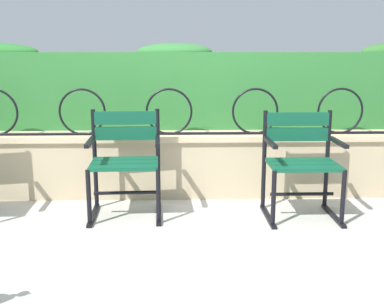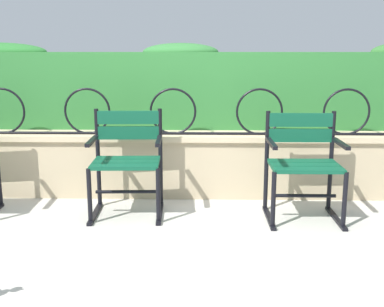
{
  "view_description": "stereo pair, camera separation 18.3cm",
  "coord_description": "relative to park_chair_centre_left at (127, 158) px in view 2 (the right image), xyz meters",
  "views": [
    {
      "loc": [
        -0.1,
        -3.52,
        1.32
      ],
      "look_at": [
        0.0,
        0.07,
        0.55
      ],
      "focal_mm": 44.8,
      "sensor_mm": 36.0,
      "label": 1
    },
    {
      "loc": [
        0.08,
        -3.52,
        1.32
      ],
      "look_at": [
        0.0,
        0.07,
        0.55
      ],
      "focal_mm": 44.8,
      "sensor_mm": 36.0,
      "label": 2
    }
  ],
  "objects": [
    {
      "name": "ground_plane",
      "position": [
        0.54,
        -0.29,
        -0.46
      ],
      "size": [
        60.0,
        60.0,
        0.0
      ],
      "primitive_type": "plane",
      "color": "#BCB7AD"
    },
    {
      "name": "stone_wall",
      "position": [
        0.54,
        0.53,
        -0.16
      ],
      "size": [
        8.11,
        0.41,
        0.58
      ],
      "color": "tan",
      "rests_on": "ground"
    },
    {
      "name": "iron_arch_fence",
      "position": [
        0.37,
        0.45,
        0.31
      ],
      "size": [
        7.56,
        0.02,
        0.42
      ],
      "color": "black",
      "rests_on": "stone_wall"
    },
    {
      "name": "hedge_row",
      "position": [
        0.58,
        0.93,
        0.52
      ],
      "size": [
        7.95,
        0.46,
        0.85
      ],
      "color": "#2D7033",
      "rests_on": "stone_wall"
    },
    {
      "name": "park_chair_centre_left",
      "position": [
        0.0,
        0.0,
        0.0
      ],
      "size": [
        0.59,
        0.54,
        0.85
      ],
      "color": "#0F4C33",
      "rests_on": "ground"
    },
    {
      "name": "park_chair_centre_right",
      "position": [
        1.42,
        -0.08,
        -0.0
      ],
      "size": [
        0.58,
        0.52,
        0.84
      ],
      "color": "#0F4C33",
      "rests_on": "ground"
    }
  ]
}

